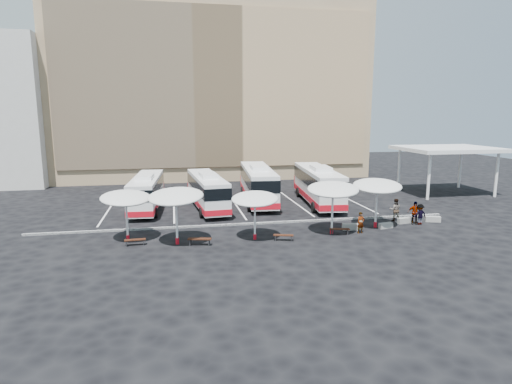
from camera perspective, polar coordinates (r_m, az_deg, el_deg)
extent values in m
plane|color=black|center=(34.20, -0.69, -4.58)|extent=(120.00, 120.00, 0.00)
cube|color=tan|center=(64.88, -5.91, 13.60)|extent=(42.00, 18.00, 25.00)
cube|color=tan|center=(55.81, -5.04, 13.62)|extent=(40.00, 0.30, 20.00)
cube|color=white|center=(52.10, 24.18, 5.28)|extent=(10.00, 8.00, 0.40)
cylinder|color=white|center=(47.67, 22.06, 1.88)|extent=(0.30, 0.30, 4.80)
cylinder|color=white|center=(52.44, 29.42, 2.01)|extent=(0.30, 0.30, 4.80)
cylinder|color=white|center=(52.75, 18.54, 2.86)|extent=(0.30, 0.30, 4.80)
cylinder|color=white|center=(57.10, 25.56, 2.92)|extent=(0.30, 0.30, 4.80)
cube|color=black|center=(34.66, -0.84, -4.25)|extent=(34.00, 0.25, 0.15)
cube|color=white|center=(41.91, -19.11, -2.35)|extent=(0.15, 12.00, 0.01)
cube|color=white|center=(41.46, -10.88, -2.09)|extent=(0.15, 12.00, 0.01)
cube|color=white|center=(41.88, -2.65, -1.78)|extent=(0.15, 12.00, 0.01)
cube|color=white|center=(43.13, 5.27, -1.46)|extent=(0.15, 12.00, 0.01)
cube|color=white|center=(45.15, 12.60, -1.13)|extent=(0.15, 12.00, 0.01)
cube|color=white|center=(41.10, -14.37, 0.11)|extent=(2.87, 10.74, 2.66)
cube|color=black|center=(41.01, -14.40, 0.84)|extent=(2.93, 10.80, 0.97)
cube|color=red|center=(41.28, -14.31, -1.22)|extent=(2.93, 10.80, 0.49)
cube|color=red|center=(46.42, -13.56, 0.47)|extent=(2.27, 0.32, 1.24)
cube|color=white|center=(40.00, -14.61, 2.01)|extent=(1.58, 2.74, 0.35)
cylinder|color=black|center=(44.50, -15.24, -0.84)|extent=(0.36, 0.90, 0.89)
cylinder|color=black|center=(44.25, -12.40, -0.78)|extent=(0.36, 0.90, 0.89)
cylinder|color=black|center=(38.08, -16.56, -2.78)|extent=(0.36, 0.90, 0.89)
cylinder|color=black|center=(37.78, -13.24, -2.72)|extent=(0.36, 0.90, 0.89)
cube|color=white|center=(40.46, -6.53, 0.26)|extent=(3.22, 10.99, 2.71)
cube|color=black|center=(40.37, -6.55, 1.02)|extent=(3.28, 11.05, 0.99)
cube|color=red|center=(40.65, -6.50, -1.12)|extent=(3.28, 11.05, 0.50)
cube|color=red|center=(45.85, -7.65, 0.57)|extent=(2.32, 0.39, 1.26)
cube|color=white|center=(39.34, -6.36, 2.24)|extent=(1.68, 2.83, 0.36)
cylinder|color=black|center=(43.61, -8.66, -0.80)|extent=(0.40, 0.93, 0.90)
cylinder|color=black|center=(43.95, -5.74, -0.65)|extent=(0.40, 0.93, 0.90)
cylinder|color=black|center=(37.06, -7.27, -2.77)|extent=(0.40, 0.93, 0.90)
cylinder|color=black|center=(37.45, -3.86, -2.56)|extent=(0.40, 0.93, 0.90)
cube|color=white|center=(42.98, 0.25, 1.20)|extent=(3.48, 12.26, 3.03)
cube|color=black|center=(42.89, 0.25, 2.00)|extent=(3.55, 12.33, 1.11)
cube|color=red|center=(43.17, 0.25, -0.25)|extent=(3.55, 12.33, 0.55)
cube|color=red|center=(49.04, -0.56, 1.46)|extent=(2.59, 0.41, 1.41)
cube|color=white|center=(41.74, 0.41, 3.31)|extent=(1.85, 3.14, 0.40)
cylinder|color=black|center=(46.57, -1.79, 0.09)|extent=(0.43, 1.03, 1.01)
cylinder|color=black|center=(46.83, 1.29, 0.15)|extent=(0.43, 1.03, 1.01)
cylinder|color=black|center=(39.18, -0.90, -1.88)|extent=(0.43, 1.03, 1.01)
cylinder|color=black|center=(39.49, 2.74, -1.79)|extent=(0.43, 1.03, 1.01)
cube|color=white|center=(42.83, 8.24, 1.05)|extent=(3.73, 12.24, 3.01)
cube|color=black|center=(42.73, 8.26, 1.85)|extent=(3.80, 12.31, 1.10)
cube|color=red|center=(43.02, 8.20, -0.40)|extent=(3.80, 12.31, 0.55)
cube|color=red|center=(48.75, 6.60, 1.33)|extent=(2.58, 0.46, 1.41)
cube|color=white|center=(41.62, 8.61, 3.14)|extent=(1.91, 3.16, 0.40)
cylinder|color=black|center=(46.20, 5.68, -0.04)|extent=(0.45, 1.03, 1.00)
cylinder|color=black|center=(46.73, 8.71, 0.01)|extent=(0.45, 1.03, 1.00)
cylinder|color=black|center=(38.98, 7.73, -2.04)|extent=(0.45, 1.03, 1.00)
cylinder|color=black|center=(39.60, 11.28, -1.95)|extent=(0.45, 1.03, 1.00)
cylinder|color=white|center=(31.35, -16.83, -3.57)|extent=(0.18, 0.18, 3.04)
cylinder|color=red|center=(31.68, -16.71, -5.88)|extent=(0.28, 0.28, 0.41)
ellipsoid|color=silver|center=(31.02, -16.99, -0.75)|extent=(4.32, 4.35, 1.04)
cylinder|color=white|center=(29.71, -10.54, -3.79)|extent=(0.19, 0.19, 3.31)
cylinder|color=red|center=(30.09, -10.44, -6.43)|extent=(0.30, 0.30, 0.44)
ellipsoid|color=silver|center=(29.34, -10.65, -0.55)|extent=(4.72, 4.75, 1.13)
cylinder|color=white|center=(30.34, -0.15, -3.69)|extent=(0.17, 0.17, 2.92)
cylinder|color=red|center=(30.68, -0.15, -5.98)|extent=(0.27, 0.27, 0.39)
ellipsoid|color=silver|center=(30.01, -0.15, -0.89)|extent=(4.15, 4.17, 1.00)
cylinder|color=white|center=(32.22, 10.13, -2.64)|extent=(0.20, 0.20, 3.33)
cylinder|color=red|center=(32.57, 10.05, -5.11)|extent=(0.31, 0.31, 0.44)
ellipsoid|color=silver|center=(31.88, 10.23, 0.37)|extent=(4.77, 4.80, 1.14)
cylinder|color=white|center=(34.77, 15.73, -1.94)|extent=(0.19, 0.19, 3.28)
cylinder|color=red|center=(35.10, 15.61, -4.21)|extent=(0.30, 0.30, 0.44)
ellipsoid|color=silver|center=(34.46, 15.87, 0.81)|extent=(4.69, 4.72, 1.13)
cube|color=black|center=(30.37, -15.83, -6.14)|extent=(1.43, 0.47, 0.06)
cube|color=black|center=(30.45, -16.88, -6.58)|extent=(0.08, 0.36, 0.38)
cube|color=black|center=(30.42, -14.74, -6.49)|extent=(0.08, 0.36, 0.38)
cube|color=black|center=(29.49, -7.53, -6.21)|extent=(1.66, 0.77, 0.06)
cube|color=black|center=(29.67, -8.75, -6.64)|extent=(0.15, 0.41, 0.43)
cube|color=black|center=(29.46, -6.28, -6.70)|extent=(0.15, 0.41, 0.43)
cube|color=black|center=(30.36, 3.68, -5.76)|extent=(1.46, 0.74, 0.06)
cube|color=black|center=(30.43, 2.60, -6.14)|extent=(0.15, 0.36, 0.38)
cube|color=black|center=(30.42, 4.75, -6.17)|extent=(0.15, 0.36, 0.38)
cube|color=black|center=(32.43, 11.09, -4.86)|extent=(1.51, 0.72, 0.06)
cube|color=black|center=(32.41, 10.05, -5.24)|extent=(0.14, 0.37, 0.39)
cube|color=black|center=(32.58, 12.09, -5.23)|extent=(0.14, 0.37, 0.39)
cube|color=gray|center=(33.89, 12.55, -4.54)|extent=(1.38, 0.69, 0.50)
cube|color=gray|center=(35.08, 16.91, -4.30)|extent=(1.18, 0.59, 0.42)
cube|color=gray|center=(37.12, 19.17, -3.61)|extent=(1.26, 0.61, 0.45)
cube|color=gray|center=(38.44, 22.51, -3.36)|extent=(1.28, 0.79, 0.45)
imported|color=black|center=(33.00, 13.78, -4.00)|extent=(0.63, 0.46, 1.61)
imported|color=black|center=(37.50, 18.10, -2.28)|extent=(1.10, 0.97, 1.89)
imported|color=black|center=(36.92, 20.39, -2.62)|extent=(1.19, 0.87, 1.88)
imported|color=black|center=(36.97, 21.02, -2.80)|extent=(1.13, 0.70, 1.69)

